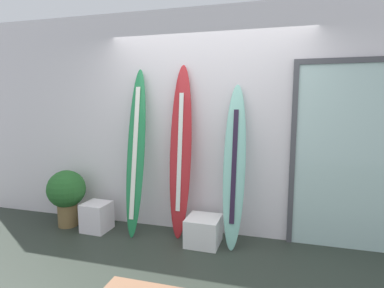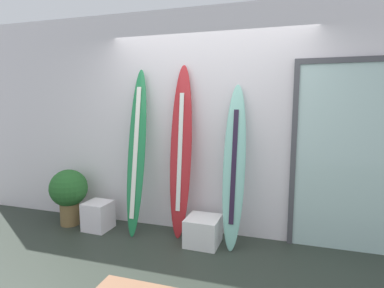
{
  "view_description": "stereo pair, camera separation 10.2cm",
  "coord_description": "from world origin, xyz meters",
  "px_view_note": "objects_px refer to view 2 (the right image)",
  "views": [
    {
      "loc": [
        0.87,
        -2.55,
        1.68
      ],
      "look_at": [
        -0.12,
        0.95,
        1.17
      ],
      "focal_mm": 29.05,
      "sensor_mm": 36.0,
      "label": 1
    },
    {
      "loc": [
        0.97,
        -2.52,
        1.68
      ],
      "look_at": [
        -0.12,
        0.95,
        1.17
      ],
      "focal_mm": 29.05,
      "sensor_mm": 36.0,
      "label": 2
    }
  ],
  "objects_px": {
    "potted_plant": "(69,191)",
    "display_block_left": "(98,216)",
    "surfboard_crimson": "(181,152)",
    "glass_door": "(348,154)",
    "surfboard_seafoam": "(234,166)",
    "display_block_center": "(203,231)",
    "surfboard_emerald": "(137,152)"
  },
  "relations": [
    {
      "from": "surfboard_seafoam",
      "to": "potted_plant",
      "type": "height_order",
      "value": "surfboard_seafoam"
    },
    {
      "from": "display_block_center",
      "to": "potted_plant",
      "type": "height_order",
      "value": "potted_plant"
    },
    {
      "from": "potted_plant",
      "to": "display_block_left",
      "type": "bearing_deg",
      "value": -3.59
    },
    {
      "from": "surfboard_seafoam",
      "to": "display_block_center",
      "type": "bearing_deg",
      "value": -161.46
    },
    {
      "from": "display_block_center",
      "to": "surfboard_emerald",
      "type": "bearing_deg",
      "value": 173.39
    },
    {
      "from": "display_block_center",
      "to": "potted_plant",
      "type": "xyz_separation_m",
      "value": [
        -1.9,
        0.04,
        0.3
      ]
    },
    {
      "from": "surfboard_crimson",
      "to": "surfboard_emerald",
      "type": "bearing_deg",
      "value": -172.09
    },
    {
      "from": "surfboard_seafoam",
      "to": "display_block_center",
      "type": "relative_size",
      "value": 4.78
    },
    {
      "from": "glass_door",
      "to": "potted_plant",
      "type": "relative_size",
      "value": 2.81
    },
    {
      "from": "surfboard_seafoam",
      "to": "potted_plant",
      "type": "bearing_deg",
      "value": -178.09
    },
    {
      "from": "surfboard_seafoam",
      "to": "glass_door",
      "type": "bearing_deg",
      "value": 10.87
    },
    {
      "from": "surfboard_emerald",
      "to": "display_block_center",
      "type": "height_order",
      "value": "surfboard_emerald"
    },
    {
      "from": "surfboard_seafoam",
      "to": "display_block_left",
      "type": "distance_m",
      "value": 1.93
    },
    {
      "from": "surfboard_seafoam",
      "to": "display_block_left",
      "type": "relative_size",
      "value": 5.11
    },
    {
      "from": "glass_door",
      "to": "potted_plant",
      "type": "distance_m",
      "value": 3.52
    },
    {
      "from": "surfboard_crimson",
      "to": "display_block_center",
      "type": "height_order",
      "value": "surfboard_crimson"
    },
    {
      "from": "glass_door",
      "to": "display_block_center",
      "type": "bearing_deg",
      "value": -167.42
    },
    {
      "from": "display_block_left",
      "to": "potted_plant",
      "type": "relative_size",
      "value": 0.48
    },
    {
      "from": "surfboard_crimson",
      "to": "display_block_left",
      "type": "xyz_separation_m",
      "value": [
        -1.1,
        -0.17,
        -0.88
      ]
    },
    {
      "from": "surfboard_seafoam",
      "to": "display_block_left",
      "type": "bearing_deg",
      "value": -176.64
    },
    {
      "from": "display_block_center",
      "to": "glass_door",
      "type": "height_order",
      "value": "glass_door"
    },
    {
      "from": "surfboard_emerald",
      "to": "potted_plant",
      "type": "xyz_separation_m",
      "value": [
        -1.0,
        -0.07,
        -0.58
      ]
    },
    {
      "from": "display_block_center",
      "to": "glass_door",
      "type": "bearing_deg",
      "value": 12.58
    },
    {
      "from": "surfboard_crimson",
      "to": "potted_plant",
      "type": "relative_size",
      "value": 2.78
    },
    {
      "from": "surfboard_crimson",
      "to": "glass_door",
      "type": "bearing_deg",
      "value": 4.95
    },
    {
      "from": "potted_plant",
      "to": "surfboard_crimson",
      "type": "bearing_deg",
      "value": 5.26
    },
    {
      "from": "surfboard_emerald",
      "to": "surfboard_seafoam",
      "type": "bearing_deg",
      "value": 0.4
    },
    {
      "from": "potted_plant",
      "to": "surfboard_seafoam",
      "type": "bearing_deg",
      "value": 1.91
    },
    {
      "from": "surfboard_crimson",
      "to": "glass_door",
      "type": "height_order",
      "value": "glass_door"
    },
    {
      "from": "surfboard_emerald",
      "to": "display_block_left",
      "type": "bearing_deg",
      "value": -169.92
    },
    {
      "from": "surfboard_crimson",
      "to": "potted_plant",
      "type": "bearing_deg",
      "value": -174.74
    },
    {
      "from": "potted_plant",
      "to": "display_block_center",
      "type": "bearing_deg",
      "value": -1.15
    }
  ]
}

